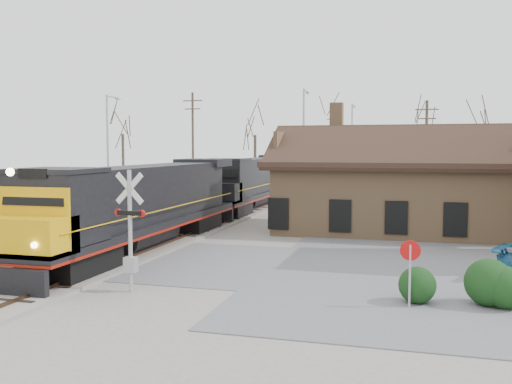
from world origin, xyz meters
TOP-DOWN VIEW (x-y plane):
  - ground at (0.00, 0.00)m, footprint 140.00×140.00m
  - road at (0.00, 0.00)m, footprint 60.00×9.00m
  - track_main at (0.00, 15.00)m, footprint 3.40×90.00m
  - track_siding at (-4.50, 15.00)m, footprint 3.40×90.00m
  - depot at (11.99, 12.00)m, footprint 15.20×9.31m
  - locomotive_lead at (0.00, 1.75)m, footprint 2.91×19.50m
  - locomotive_trailing at (0.00, 21.52)m, footprint 2.91×19.50m
  - crossbuck_near at (3.42, -5.52)m, footprint 1.22×0.32m
  - crossbuck_far at (-5.95, 5.63)m, footprint 1.06×0.37m
  - do_not_enter_sign at (12.84, -5.01)m, footprint 0.64×0.07m
  - hedge_a at (13.08, -4.38)m, footprint 1.20×1.20m
  - hedge_b at (15.27, -4.08)m, footprint 1.53×1.53m
  - hedge_c at (15.72, -4.27)m, footprint 1.35×1.35m
  - streetlight_a at (-10.12, 16.46)m, footprint 0.25×2.04m
  - streetlight_b at (4.10, 22.71)m, footprint 0.25×2.04m
  - streetlight_c at (6.76, 34.23)m, footprint 0.25×2.04m
  - utility_pole_a at (-8.30, 29.36)m, footprint 2.00×0.24m
  - utility_pole_b at (3.24, 47.20)m, footprint 2.00×0.24m
  - utility_pole_c at (13.79, 29.50)m, footprint 2.00×0.24m
  - tree_a at (-18.84, 34.56)m, footprint 4.39×4.39m
  - tree_b at (-4.03, 36.86)m, footprint 4.28×4.28m
  - tree_c at (2.57, 46.81)m, footprint 5.16×5.16m
  - tree_d at (13.63, 39.94)m, footprint 4.40×4.40m
  - tree_e at (18.69, 36.66)m, footprint 4.04×4.04m

SIDE VIEW (x-z plane):
  - ground at x=0.00m, z-range 0.00..0.00m
  - road at x=0.00m, z-range 0.00..0.03m
  - track_main at x=0.00m, z-range -0.05..0.19m
  - track_siding at x=-4.50m, z-range -0.05..0.19m
  - hedge_a at x=13.08m, z-range 0.00..1.20m
  - hedge_c at x=15.72m, z-range 0.00..1.35m
  - hedge_b at x=15.27m, z-range 0.00..1.53m
  - do_not_enter_sign at x=12.84m, z-range 0.43..2.59m
  - crossbuck_far at x=-5.95m, z-range -0.10..3.68m
  - crossbuck_near at x=3.42m, z-range -0.15..4.13m
  - locomotive_trailing at x=0.00m, z-range 0.22..4.32m
  - locomotive_lead at x=0.00m, z-range 0.11..4.44m
  - depot at x=11.99m, z-range -1.54..6.36m
  - utility_pole_c at x=13.79m, z-range 0.22..9.42m
  - utility_pole_b at x=3.24m, z-range 0.22..9.56m
  - streetlight_a at x=-10.12m, z-range 0.54..9.66m
  - streetlight_c at x=6.76m, z-range 0.54..9.93m
  - utility_pole_a at x=-8.30m, z-range 0.23..10.67m
  - streetlight_b at x=4.10m, z-range 0.54..10.35m
  - tree_e at x=18.69m, z-range 2.09..11.99m
  - tree_b at x=-4.03m, z-range 2.22..12.71m
  - tree_a at x=-18.84m, z-range 2.28..13.03m
  - tree_d at x=13.63m, z-range 2.29..13.08m
  - tree_c at x=2.57m, z-range 2.69..15.33m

